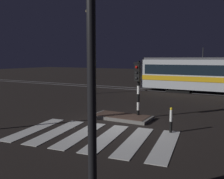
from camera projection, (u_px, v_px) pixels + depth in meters
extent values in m
plane|color=black|center=(116.00, 125.00, 11.86)|extent=(120.00, 120.00, 0.00)
cube|color=#59595E|center=(180.00, 92.00, 23.09)|extent=(80.00, 0.12, 0.03)
cube|color=#59595E|center=(184.00, 91.00, 24.34)|extent=(80.00, 0.12, 0.03)
cube|color=silver|center=(35.00, 129.00, 11.19)|extent=(1.19, 3.78, 0.02)
cube|color=silver|center=(57.00, 132.00, 10.77)|extent=(1.19, 3.78, 0.02)
cube|color=silver|center=(81.00, 134.00, 10.36)|extent=(1.19, 3.78, 0.02)
cube|color=silver|center=(107.00, 138.00, 9.94)|extent=(1.19, 3.78, 0.02)
cube|color=silver|center=(135.00, 141.00, 9.53)|extent=(1.19, 3.78, 0.02)
cube|color=silver|center=(165.00, 145.00, 9.11)|extent=(1.19, 3.78, 0.02)
cube|color=slate|center=(122.00, 117.00, 13.14)|extent=(3.14, 1.48, 0.16)
cube|color=#4C382D|center=(122.00, 115.00, 13.13)|extent=(2.83, 1.33, 0.02)
cylinder|color=black|center=(138.00, 114.00, 13.21)|extent=(0.14, 0.14, 0.44)
cylinder|color=white|center=(138.00, 106.00, 13.15)|extent=(0.14, 0.14, 0.44)
cylinder|color=black|center=(138.00, 98.00, 13.10)|extent=(0.14, 0.14, 0.44)
cylinder|color=white|center=(138.00, 90.00, 13.04)|extent=(0.14, 0.14, 0.44)
cylinder|color=black|center=(139.00, 82.00, 12.99)|extent=(0.14, 0.14, 0.44)
cylinder|color=white|center=(139.00, 73.00, 12.93)|extent=(0.14, 0.14, 0.44)
cylinder|color=black|center=(139.00, 65.00, 12.88)|extent=(0.14, 0.14, 0.44)
cube|color=black|center=(137.00, 73.00, 12.78)|extent=(0.28, 0.20, 0.90)
sphere|color=red|center=(137.00, 67.00, 12.65)|extent=(0.14, 0.14, 0.14)
sphere|color=black|center=(137.00, 73.00, 12.68)|extent=(0.14, 0.14, 0.14)
sphere|color=black|center=(136.00, 78.00, 12.72)|extent=(0.14, 0.14, 0.14)
cube|color=black|center=(137.00, 63.00, 12.72)|extent=(0.36, 0.24, 0.04)
cylinder|color=black|center=(94.00, 53.00, 22.09)|extent=(0.18, 0.18, 7.30)
cylinder|color=black|center=(91.00, 11.00, 21.26)|extent=(0.10, 0.90, 0.10)
sphere|color=#F9E08C|center=(88.00, 11.00, 20.87)|extent=(0.44, 0.44, 0.44)
cylinder|color=black|center=(91.00, 23.00, 4.75)|extent=(0.18, 0.18, 7.68)
cylinder|color=#262628|center=(203.00, 53.00, 22.43)|extent=(0.08, 0.08, 1.00)
cube|color=black|center=(180.00, 90.00, 23.80)|extent=(2.20, 2.00, 0.35)
cylinder|color=black|center=(171.00, 127.00, 10.59)|extent=(0.12, 0.12, 0.50)
cylinder|color=white|center=(171.00, 116.00, 10.53)|extent=(0.12, 0.12, 0.50)
sphere|color=yellow|center=(171.00, 109.00, 10.49)|extent=(0.12, 0.12, 0.12)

